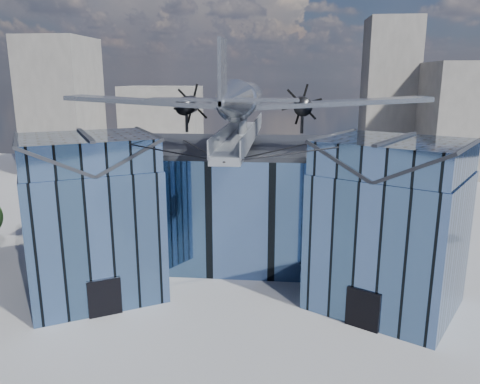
{
  "coord_description": "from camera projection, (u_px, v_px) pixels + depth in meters",
  "views": [
    {
      "loc": [
        3.36,
        -32.17,
        15.66
      ],
      "look_at": [
        0.0,
        2.0,
        7.2
      ],
      "focal_mm": 35.0,
      "sensor_mm": 36.0,
      "label": 1
    }
  ],
  "objects": [
    {
      "name": "ground_plane",
      "position": [
        237.0,
        291.0,
        35.15
      ],
      "size": [
        120.0,
        120.0,
        0.0
      ],
      "primitive_type": "plane",
      "color": "gray"
    },
    {
      "name": "bg_towers",
      "position": [
        276.0,
        110.0,
        81.41
      ],
      "size": [
        77.0,
        24.5,
        26.0
      ],
      "color": "slate",
      "rests_on": "ground"
    },
    {
      "name": "museum",
      "position": [
        244.0,
        200.0,
        39.45
      ],
      "size": [
        32.88,
        24.5,
        17.6
      ],
      "color": "#476591",
      "rests_on": "ground"
    }
  ]
}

